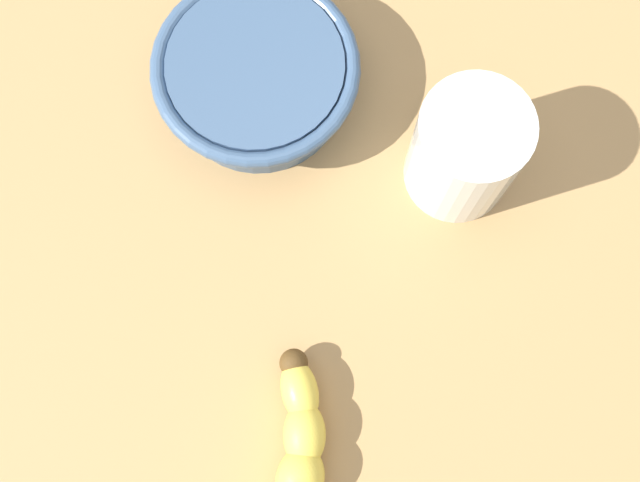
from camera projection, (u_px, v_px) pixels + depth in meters
wooden_tabletop at (287, 310)px, 64.17cm from camera, size 120.00×120.00×3.00cm
smoothie_glass at (465, 152)px, 60.36cm from camera, size 7.96×7.96×10.09cm
ceramic_bowl at (257, 77)px, 63.51cm from camera, size 15.57×15.57×5.49cm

